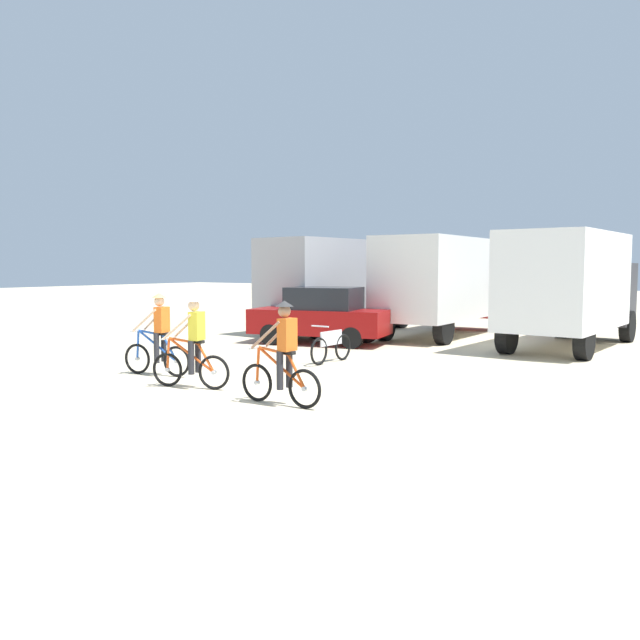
# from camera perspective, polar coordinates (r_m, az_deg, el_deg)

# --- Properties ---
(ground_plane) EXTENTS (120.00, 120.00, 0.00)m
(ground_plane) POSITION_cam_1_polar(r_m,az_deg,el_deg) (13.00, -8.98, -5.98)
(ground_plane) COLOR beige
(box_truck_grey_hauler) EXTENTS (2.96, 6.93, 3.35)m
(box_truck_grey_hauler) POSITION_cam_1_polar(r_m,az_deg,el_deg) (23.81, 1.49, 3.47)
(box_truck_grey_hauler) COLOR #9E9EA3
(box_truck_grey_hauler) RESTS_ON ground
(box_truck_white_box) EXTENTS (2.47, 6.78, 3.35)m
(box_truck_white_box) POSITION_cam_1_polar(r_m,az_deg,el_deg) (22.65, 10.68, 3.33)
(box_truck_white_box) COLOR white
(box_truck_white_box) RESTS_ON ground
(box_truck_avon_van) EXTENTS (2.66, 6.85, 3.35)m
(box_truck_avon_van) POSITION_cam_1_polar(r_m,az_deg,el_deg) (20.30, 21.13, 2.93)
(box_truck_avon_van) COLOR white
(box_truck_avon_van) RESTS_ON ground
(sedan_parked) EXTENTS (4.49, 2.69, 1.76)m
(sedan_parked) POSITION_cam_1_polar(r_m,az_deg,el_deg) (20.03, 0.08, 0.39)
(sedan_parked) COLOR maroon
(sedan_parked) RESTS_ON ground
(cyclist_orange_shirt) EXTENTS (1.71, 0.56, 1.82)m
(cyclist_orange_shirt) POSITION_cam_1_polar(r_m,az_deg,el_deg) (14.70, -13.98, -1.49)
(cyclist_orange_shirt) COLOR black
(cyclist_orange_shirt) RESTS_ON ground
(cyclist_cowboy_hat) EXTENTS (1.69, 0.62, 1.82)m
(cyclist_cowboy_hat) POSITION_cam_1_polar(r_m,az_deg,el_deg) (13.01, -11.11, -2.23)
(cyclist_cowboy_hat) COLOR black
(cyclist_cowboy_hat) RESTS_ON ground
(cyclist_near_camera) EXTENTS (1.73, 0.52, 1.82)m
(cyclist_near_camera) POSITION_cam_1_polar(r_m,az_deg,el_deg) (11.23, -3.29, -3.25)
(cyclist_near_camera) COLOR black
(cyclist_near_camera) RESTS_ON ground
(bicycle_spare) EXTENTS (0.50, 1.73, 0.97)m
(bicycle_spare) POSITION_cam_1_polar(r_m,az_deg,el_deg) (16.20, 0.98, -2.37)
(bicycle_spare) COLOR black
(bicycle_spare) RESTS_ON ground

